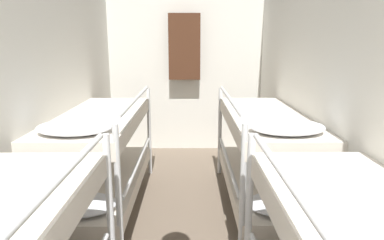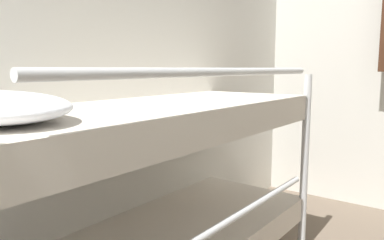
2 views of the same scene
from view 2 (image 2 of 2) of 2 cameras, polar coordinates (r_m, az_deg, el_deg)
bunk_stack_left_far at (r=1.64m, az=-7.02°, el=-10.31°), size 0.70×1.85×1.09m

